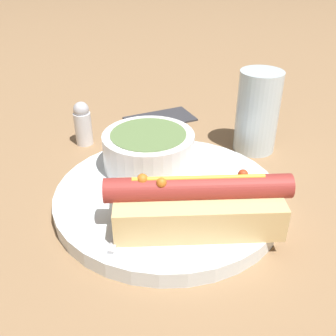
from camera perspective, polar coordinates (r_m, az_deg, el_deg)
ground_plane at (r=0.48m, az=0.00°, el=-5.04°), size 4.00×4.00×0.00m
dinner_plate at (r=0.47m, az=0.00°, el=-4.16°), size 0.27×0.27×0.02m
hot_dog at (r=0.41m, az=4.29°, el=-5.22°), size 0.19×0.08×0.06m
soup_bowl at (r=0.50m, az=-2.82°, el=2.83°), size 0.12×0.12×0.05m
spoon at (r=0.48m, az=-4.28°, el=-2.11°), size 0.06×0.16×0.01m
drinking_glass at (r=0.59m, az=12.86°, el=7.95°), size 0.06×0.06×0.12m
napkin at (r=0.69m, az=-1.16°, el=7.26°), size 0.13×0.10×0.01m
salt_shaker at (r=0.61m, az=-12.26°, el=6.34°), size 0.03×0.03×0.07m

